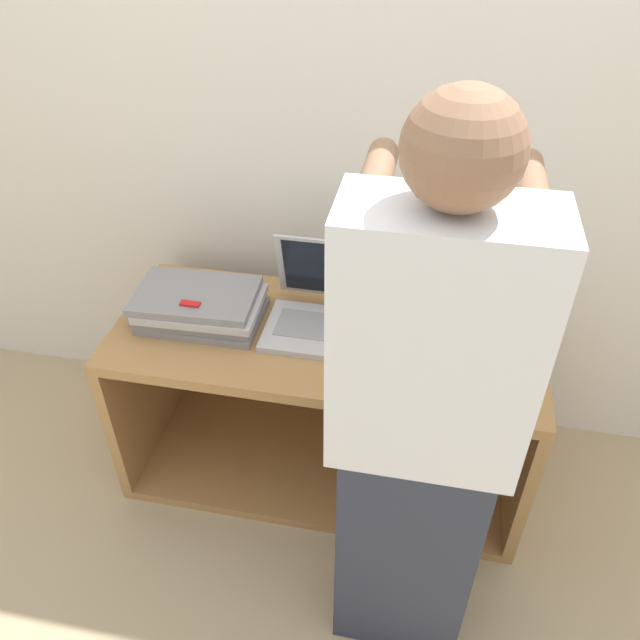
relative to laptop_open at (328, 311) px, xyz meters
name	(u,v)px	position (x,y,z in m)	size (l,w,h in m)	color
ground_plane	(309,529)	(0.00, -0.33, -0.67)	(12.00, 12.00, 0.00)	tan
wall_back	(350,102)	(0.00, 0.33, 0.53)	(8.00, 0.05, 2.40)	silver
cart	(328,392)	(0.00, 0.01, -0.36)	(1.32, 0.56, 0.62)	#A87A47
laptop_open	(328,311)	(0.00, 0.00, 0.00)	(0.37, 0.31, 0.26)	#B7B7BC
laptop_stack_left	(200,306)	(-0.40, -0.05, 0.00)	(0.40, 0.27, 0.10)	gray
laptop_stack_right	(459,341)	(0.40, -0.05, -0.02)	(0.39, 0.26, 0.08)	#B7B7BC
person	(421,437)	(0.31, -0.55, 0.10)	(0.40, 0.52, 1.54)	#2D3342
inventory_tag	(190,304)	(-0.40, -0.11, 0.05)	(0.06, 0.02, 0.01)	red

